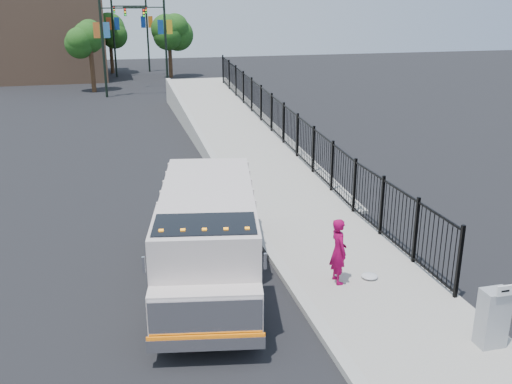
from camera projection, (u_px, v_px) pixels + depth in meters
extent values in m
plane|color=black|center=(288.00, 281.00, 14.65)|extent=(120.00, 120.00, 0.00)
cube|color=#9E998E|center=(393.00, 308.00, 13.25)|extent=(3.55, 12.00, 0.12)
cube|color=#ADAAA3|center=(315.00, 318.00, 12.79)|extent=(0.30, 12.00, 0.16)
cube|color=#9E998E|center=(235.00, 138.00, 29.83)|extent=(3.95, 24.06, 3.19)
cube|color=black|center=(283.00, 136.00, 26.21)|extent=(0.10, 28.00, 1.80)
cube|color=black|center=(209.00, 258.00, 14.71)|extent=(2.15, 6.60, 0.21)
cube|color=silver|center=(206.00, 262.00, 12.32)|extent=(2.61, 2.49, 1.92)
cube|color=silver|center=(206.00, 310.00, 11.34)|extent=(2.34, 1.08, 0.96)
cube|color=silver|center=(206.00, 319.00, 11.00)|extent=(2.18, 0.48, 0.82)
cube|color=silver|center=(206.00, 343.00, 11.08)|extent=(2.30, 0.60, 0.27)
cube|color=orange|center=(206.00, 336.00, 11.03)|extent=(2.27, 0.47, 0.06)
cube|color=black|center=(205.00, 242.00, 11.91)|extent=(2.31, 1.62, 0.82)
cube|color=silver|center=(208.00, 207.00, 15.58)|extent=(3.01, 4.39, 1.63)
cube|color=silver|center=(144.00, 265.00, 11.20)|extent=(0.07, 0.07, 0.34)
cube|color=silver|center=(265.00, 261.00, 11.35)|extent=(0.07, 0.07, 0.34)
cube|color=orange|center=(161.00, 231.00, 11.40)|extent=(0.11, 0.09, 0.06)
cube|color=orange|center=(183.00, 230.00, 11.43)|extent=(0.11, 0.09, 0.06)
cube|color=orange|center=(204.00, 230.00, 11.46)|extent=(0.11, 0.09, 0.06)
cube|color=orange|center=(226.00, 229.00, 11.49)|extent=(0.11, 0.09, 0.06)
cube|color=orange|center=(247.00, 229.00, 11.51)|extent=(0.11, 0.09, 0.06)
cylinder|color=black|center=(159.00, 321.00, 11.94)|extent=(0.48, 1.00, 0.96)
cylinder|color=black|center=(255.00, 317.00, 12.07)|extent=(0.48, 1.00, 0.96)
cylinder|color=black|center=(174.00, 233.00, 16.39)|extent=(0.48, 1.00, 0.96)
cylinder|color=black|center=(244.00, 232.00, 16.52)|extent=(0.48, 1.00, 0.96)
cylinder|color=black|center=(177.00, 220.00, 17.39)|extent=(0.48, 1.00, 0.96)
cylinder|color=black|center=(243.00, 218.00, 17.51)|extent=(0.48, 1.00, 0.96)
imported|color=maroon|center=(338.00, 251.00, 14.09)|extent=(0.42, 0.63, 1.69)
cube|color=gray|center=(493.00, 318.00, 11.54)|extent=(0.55, 0.40, 1.25)
cube|color=white|center=(505.00, 291.00, 11.10)|extent=(0.35, 0.04, 0.22)
ellipsoid|color=silver|center=(369.00, 276.00, 14.54)|extent=(0.43, 0.43, 0.11)
cylinder|color=black|center=(103.00, 42.00, 41.02)|extent=(0.18, 0.18, 8.00)
cube|color=black|center=(123.00, 8.00, 40.67)|extent=(3.20, 0.08, 0.08)
cube|color=black|center=(144.00, 13.00, 41.12)|extent=(0.18, 0.22, 0.60)
cube|color=teal|center=(107.00, 30.00, 40.85)|extent=(0.45, 0.04, 1.10)
cube|color=#C05C22|center=(97.00, 30.00, 40.68)|extent=(0.45, 0.04, 1.10)
cylinder|color=black|center=(166.00, 37.00, 45.75)|extent=(0.18, 0.18, 8.00)
cube|color=black|center=(144.00, 7.00, 44.64)|extent=(3.20, 0.08, 0.08)
cube|color=black|center=(125.00, 12.00, 44.41)|extent=(0.18, 0.22, 0.60)
cube|color=gold|center=(169.00, 27.00, 45.58)|extent=(0.45, 0.04, 1.10)
cube|color=navy|center=(161.00, 27.00, 45.41)|extent=(0.45, 0.04, 1.10)
cylinder|color=black|center=(114.00, 33.00, 52.11)|extent=(0.18, 0.18, 8.00)
cube|color=black|center=(130.00, 6.00, 51.75)|extent=(3.20, 0.08, 0.08)
cube|color=black|center=(146.00, 10.00, 52.20)|extent=(0.18, 0.22, 0.60)
cube|color=navy|center=(117.00, 24.00, 51.94)|extent=(0.45, 0.04, 1.10)
cube|color=#CA4F21|center=(109.00, 24.00, 51.77)|extent=(0.45, 0.04, 1.10)
cylinder|color=black|center=(147.00, 30.00, 56.01)|extent=(0.18, 0.18, 8.00)
cube|color=black|center=(129.00, 6.00, 54.89)|extent=(3.20, 0.08, 0.08)
cube|color=black|center=(114.00, 10.00, 54.66)|extent=(0.18, 0.22, 0.60)
cube|color=orange|center=(150.00, 22.00, 55.83)|extent=(0.45, 0.04, 1.10)
cube|color=navy|center=(143.00, 22.00, 55.67)|extent=(0.45, 0.04, 1.10)
cylinder|color=#382314|center=(93.00, 71.00, 44.19)|extent=(0.36, 0.36, 3.20)
sphere|color=#194714|center=(90.00, 39.00, 43.42)|extent=(2.49, 2.49, 2.49)
cylinder|color=#382314|center=(170.00, 60.00, 52.46)|extent=(0.36, 0.36, 3.20)
sphere|color=#194714|center=(169.00, 33.00, 51.69)|extent=(2.71, 2.71, 2.71)
cylinder|color=#382314|center=(112.00, 57.00, 55.59)|extent=(0.36, 0.36, 3.20)
sphere|color=#194714|center=(110.00, 31.00, 54.82)|extent=(3.00, 3.00, 3.00)
cube|color=#8C664C|center=(48.00, 33.00, 51.60)|extent=(10.00, 10.00, 8.00)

